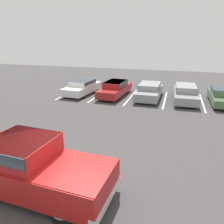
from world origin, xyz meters
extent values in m
plane|color=#423F3F|center=(0.00, 0.00, 0.00)|extent=(60.00, 60.00, 0.00)
cube|color=white|center=(-5.89, 12.73, 0.00)|extent=(0.12, 5.33, 0.01)
cube|color=white|center=(-2.97, 12.73, 0.00)|extent=(0.12, 5.33, 0.01)
cube|color=white|center=(-0.06, 12.73, 0.00)|extent=(0.12, 5.33, 0.01)
cube|color=white|center=(2.85, 12.73, 0.00)|extent=(0.12, 5.33, 0.01)
cube|color=white|center=(5.77, 12.73, 0.00)|extent=(0.12, 5.33, 0.01)
cube|color=#A51919|center=(-0.67, -0.15, 0.74)|extent=(5.55, 2.32, 0.92)
cube|color=#A51919|center=(-0.94, -0.13, 1.53)|extent=(2.06, 1.97, 0.68)
cube|color=#2D3842|center=(-0.94, -0.13, 1.69)|extent=(2.03, 2.02, 0.37)
cube|color=#A51919|center=(1.05, -0.24, 1.15)|extent=(2.12, 2.05, 0.13)
cube|color=silver|center=(1.97, -0.29, 0.40)|extent=(0.31, 2.07, 0.28)
cylinder|color=black|center=(1.01, 0.60, 0.46)|extent=(0.94, 0.36, 0.93)
cylinder|color=#ADADB2|center=(1.01, 0.60, 0.46)|extent=(0.53, 0.35, 0.51)
cylinder|color=black|center=(0.92, -1.07, 0.46)|extent=(0.94, 0.36, 0.93)
cylinder|color=#ADADB2|center=(0.92, -1.07, 0.46)|extent=(0.53, 0.35, 0.51)
cylinder|color=black|center=(-2.25, 0.78, 0.46)|extent=(0.94, 0.36, 0.93)
cylinder|color=#ADADB2|center=(-2.25, 0.78, 0.46)|extent=(0.53, 0.35, 0.51)
cube|color=silver|center=(-4.56, 12.69, 0.49)|extent=(2.20, 4.67, 0.62)
cube|color=silver|center=(-4.55, 12.78, 1.01)|extent=(1.79, 2.49, 0.42)
cube|color=#2D3842|center=(-4.55, 12.78, 1.09)|extent=(1.86, 2.45, 0.25)
cylinder|color=black|center=(-3.89, 11.31, 0.33)|extent=(0.27, 0.67, 0.66)
cylinder|color=#ADADB2|center=(-3.89, 11.31, 0.33)|extent=(0.25, 0.38, 0.36)
cylinder|color=black|center=(-5.46, 11.44, 0.33)|extent=(0.27, 0.67, 0.66)
cylinder|color=#ADADB2|center=(-5.46, 11.44, 0.33)|extent=(0.25, 0.38, 0.36)
cylinder|color=black|center=(-3.67, 13.93, 0.33)|extent=(0.27, 0.67, 0.66)
cylinder|color=#ADADB2|center=(-3.67, 13.93, 0.33)|extent=(0.25, 0.38, 0.36)
cylinder|color=black|center=(-5.23, 14.06, 0.33)|extent=(0.27, 0.67, 0.66)
cylinder|color=#ADADB2|center=(-5.23, 14.06, 0.33)|extent=(0.25, 0.38, 0.36)
cube|color=maroon|center=(-1.50, 12.81, 0.50)|extent=(2.05, 4.87, 0.62)
cube|color=maroon|center=(-1.50, 12.90, 1.05)|extent=(1.69, 2.58, 0.48)
cube|color=#2D3842|center=(-1.50, 12.90, 1.14)|extent=(1.75, 2.53, 0.29)
cylinder|color=black|center=(-0.87, 11.38, 0.34)|extent=(0.28, 0.69, 0.67)
cylinder|color=#ADADB2|center=(-0.87, 11.38, 0.34)|extent=(0.28, 0.39, 0.37)
cylinder|color=black|center=(-2.32, 11.48, 0.34)|extent=(0.28, 0.69, 0.67)
cylinder|color=#ADADB2|center=(-2.32, 11.48, 0.34)|extent=(0.28, 0.39, 0.37)
cylinder|color=black|center=(-0.68, 14.13, 0.34)|extent=(0.28, 0.69, 0.67)
cylinder|color=#ADADB2|center=(-0.68, 14.13, 0.34)|extent=(0.28, 0.39, 0.37)
cylinder|color=black|center=(-2.13, 14.23, 0.34)|extent=(0.28, 0.69, 0.67)
cylinder|color=#ADADB2|center=(-2.13, 14.23, 0.34)|extent=(0.28, 0.39, 0.37)
cube|color=gray|center=(1.49, 12.91, 0.49)|extent=(1.91, 4.66, 0.64)
cube|color=gray|center=(1.50, 13.00, 1.03)|extent=(1.66, 2.43, 0.44)
cube|color=#2D3842|center=(1.50, 13.00, 1.12)|extent=(1.73, 2.38, 0.26)
cylinder|color=black|center=(2.27, 11.55, 0.31)|extent=(0.24, 0.62, 0.62)
cylinder|color=#ADADB2|center=(2.27, 11.55, 0.31)|extent=(0.25, 0.34, 0.34)
cylinder|color=black|center=(0.68, 11.57, 0.31)|extent=(0.24, 0.62, 0.62)
cylinder|color=#ADADB2|center=(0.68, 11.57, 0.31)|extent=(0.25, 0.34, 0.34)
cylinder|color=black|center=(2.31, 14.24, 0.31)|extent=(0.24, 0.62, 0.62)
cylinder|color=#ADADB2|center=(2.31, 14.24, 0.31)|extent=(0.25, 0.34, 0.34)
cylinder|color=black|center=(0.72, 14.26, 0.31)|extent=(0.24, 0.62, 0.62)
cylinder|color=#ADADB2|center=(0.72, 14.26, 0.31)|extent=(0.25, 0.34, 0.34)
cube|color=gray|center=(4.41, 12.91, 0.48)|extent=(1.90, 4.83, 0.62)
cube|color=gray|center=(4.41, 13.00, 1.03)|extent=(1.62, 2.53, 0.48)
cube|color=#2D3842|center=(4.41, 13.00, 1.13)|extent=(1.69, 2.48, 0.29)
cylinder|color=black|center=(5.21, 11.55, 0.32)|extent=(0.23, 0.64, 0.64)
cylinder|color=#ADADB2|center=(5.21, 11.55, 0.32)|extent=(0.23, 0.36, 0.35)
cylinder|color=black|center=(3.70, 11.50, 0.32)|extent=(0.23, 0.64, 0.64)
cylinder|color=#ADADB2|center=(3.70, 11.50, 0.32)|extent=(0.23, 0.36, 0.35)
cylinder|color=black|center=(5.12, 14.32, 0.32)|extent=(0.23, 0.64, 0.64)
cylinder|color=#ADADB2|center=(5.12, 14.32, 0.32)|extent=(0.23, 0.36, 0.35)
cylinder|color=black|center=(3.61, 14.27, 0.32)|extent=(0.23, 0.64, 0.64)
cylinder|color=#ADADB2|center=(3.61, 14.27, 0.32)|extent=(0.23, 0.36, 0.35)
cube|color=#4C6B47|center=(7.17, 12.89, 0.46)|extent=(1.77, 4.52, 0.56)
cube|color=#4C6B47|center=(7.17, 12.98, 0.99)|extent=(1.56, 2.35, 0.50)
cube|color=#2D3842|center=(7.17, 12.98, 1.09)|extent=(1.63, 2.30, 0.30)
cylinder|color=black|center=(6.40, 11.58, 0.33)|extent=(0.20, 0.66, 0.66)
cylinder|color=#ADADB2|center=(6.40, 11.58, 0.33)|extent=(0.21, 0.36, 0.36)
cylinder|color=black|center=(6.40, 14.20, 0.33)|extent=(0.20, 0.66, 0.66)
cylinder|color=#ADADB2|center=(6.40, 14.20, 0.33)|extent=(0.21, 0.36, 0.36)
cube|color=black|center=(-4.91, 2.96, 0.01)|extent=(0.37, 0.37, 0.03)
cube|color=#B7B2A8|center=(-3.62, 15.97, 0.07)|extent=(1.78, 0.20, 0.14)
camera|label=1|loc=(3.64, -5.28, 4.92)|focal=35.00mm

